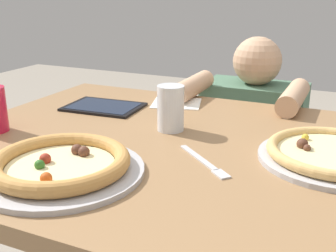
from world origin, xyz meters
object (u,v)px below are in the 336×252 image
object	(u,v)px
pizza_near	(61,165)
pizza_far	(334,154)
diner_seated	(250,164)
water_cup_clear	(171,107)
fork	(205,162)
tablet	(104,107)

from	to	relation	value
pizza_near	pizza_far	xyz separation A→B (m)	(0.52, 0.31, -0.00)
pizza_near	diner_seated	xyz separation A→B (m)	(0.19, 0.95, -0.35)
diner_seated	water_cup_clear	bearing A→B (deg)	-98.93
water_cup_clear	fork	world-z (taller)	water_cup_clear
water_cup_clear	tablet	size ratio (longest dim) A/B	0.50
pizza_far	water_cup_clear	world-z (taller)	water_cup_clear
pizza_far	tablet	size ratio (longest dim) A/B	1.34
pizza_near	tablet	bearing A→B (deg)	112.74
pizza_near	pizza_far	size ratio (longest dim) A/B	1.05
fork	diner_seated	world-z (taller)	diner_seated
tablet	pizza_far	bearing A→B (deg)	-12.11
pizza_far	tablet	xyz separation A→B (m)	(-0.71, 0.15, -0.01)
pizza_near	fork	size ratio (longest dim) A/B	2.14
fork	tablet	xyz separation A→B (m)	(-0.45, 0.29, 0.00)
pizza_far	fork	world-z (taller)	pizza_far
pizza_near	fork	xyz separation A→B (m)	(0.26, 0.18, -0.02)
pizza_near	fork	distance (m)	0.32
pizza_far	diner_seated	size ratio (longest dim) A/B	0.35
pizza_near	water_cup_clear	size ratio (longest dim) A/B	2.82
fork	diner_seated	size ratio (longest dim) A/B	0.17
pizza_near	diner_seated	size ratio (longest dim) A/B	0.37
fork	tablet	distance (m)	0.54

